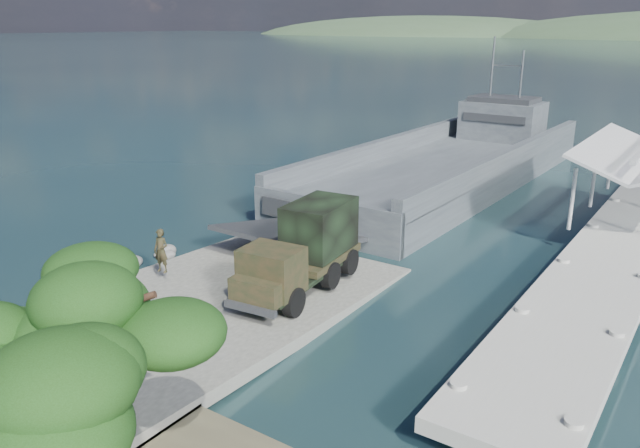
{
  "coord_description": "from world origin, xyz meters",
  "views": [
    {
      "loc": [
        16.93,
        -17.24,
        11.28
      ],
      "look_at": [
        1.1,
        6.0,
        2.2
      ],
      "focal_mm": 35.0,
      "sensor_mm": 36.0,
      "label": 1
    }
  ],
  "objects_px": {
    "military_truck": "(305,249)",
    "landing_craft": "(447,172)",
    "overhang_tree": "(77,329)",
    "pier": "(637,213)",
    "soldier": "(162,259)"
  },
  "relations": [
    {
      "from": "soldier",
      "to": "landing_craft",
      "type": "bearing_deg",
      "value": 74.94
    },
    {
      "from": "pier",
      "to": "overhang_tree",
      "type": "bearing_deg",
      "value": -104.43
    },
    {
      "from": "landing_craft",
      "to": "soldier",
      "type": "height_order",
      "value": "landing_craft"
    },
    {
      "from": "soldier",
      "to": "overhang_tree",
      "type": "xyz_separation_m",
      "value": [
        8.64,
        -9.91,
        3.41
      ]
    },
    {
      "from": "landing_craft",
      "to": "soldier",
      "type": "xyz_separation_m",
      "value": [
        -2.63,
        -24.82,
        0.57
      ]
    },
    {
      "from": "soldier",
      "to": "pier",
      "type": "bearing_deg",
      "value": 40.67
    },
    {
      "from": "military_truck",
      "to": "overhang_tree",
      "type": "height_order",
      "value": "overhang_tree"
    },
    {
      "from": "military_truck",
      "to": "landing_craft",
      "type": "bearing_deg",
      "value": 92.1
    },
    {
      "from": "pier",
      "to": "overhang_tree",
      "type": "distance_m",
      "value": 29.95
    },
    {
      "from": "soldier",
      "to": "overhang_tree",
      "type": "height_order",
      "value": "overhang_tree"
    },
    {
      "from": "pier",
      "to": "soldier",
      "type": "distance_m",
      "value": 24.82
    },
    {
      "from": "military_truck",
      "to": "soldier",
      "type": "height_order",
      "value": "military_truck"
    },
    {
      "from": "pier",
      "to": "landing_craft",
      "type": "bearing_deg",
      "value": 156.29
    },
    {
      "from": "overhang_tree",
      "to": "soldier",
      "type": "bearing_deg",
      "value": 131.09
    },
    {
      "from": "pier",
      "to": "military_truck",
      "type": "bearing_deg",
      "value": -123.19
    }
  ]
}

